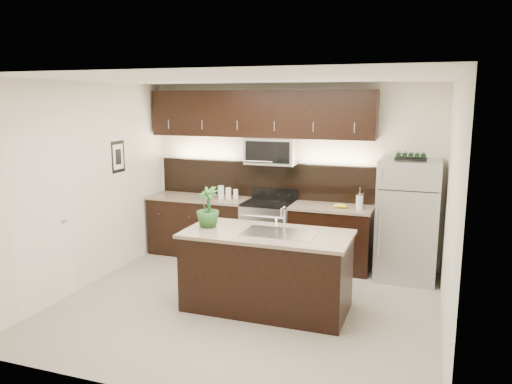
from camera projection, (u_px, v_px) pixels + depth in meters
ground at (245, 305)px, 6.07m from camera, size 4.50×4.50×0.00m
room_walls at (235, 167)px, 5.76m from camera, size 4.52×4.02×2.71m
counter_run at (256, 231)px, 7.70m from camera, size 3.51×0.65×0.94m
upper_fixtures at (261, 121)px, 7.52m from camera, size 3.49×0.40×1.66m
island at (267, 270)px, 5.91m from camera, size 1.96×0.96×0.94m
sink_faucet at (280, 232)px, 5.78m from camera, size 0.84×0.50×0.28m
refrigerator at (407, 220)px, 6.85m from camera, size 0.81×0.73×1.67m
wine_rack at (411, 156)px, 6.69m from camera, size 0.41×0.26×0.10m
plant at (208, 207)px, 6.03m from camera, size 0.34×0.34×0.49m
canisters at (227, 193)px, 7.74m from camera, size 0.30×0.17×0.21m
french_press at (359, 201)px, 7.03m from camera, size 0.10×0.10×0.30m
bananas at (336, 206)px, 7.13m from camera, size 0.23×0.19×0.06m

